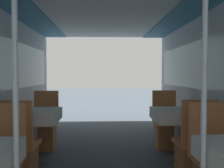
{
  "coord_description": "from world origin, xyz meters",
  "views": [
    {
      "loc": [
        -0.06,
        -1.04,
        1.23
      ],
      "look_at": [
        0.08,
        2.62,
        1.08
      ],
      "focal_mm": 40.0,
      "sensor_mm": 36.0,
      "label": 1
    }
  ],
  "objects_px": {
    "dining_table_right_1": "(178,117)",
    "dining_table_left_1": "(34,118)",
    "support_pole_left_0": "(16,102)",
    "chair_right_far_1": "(166,130)",
    "chair_right_near_1": "(194,155)",
    "chair_left_far_1": "(45,131)",
    "support_pole_right_0": "(204,101)",
    "chair_left_near_1": "(19,157)"
  },
  "relations": [
    {
      "from": "dining_table_right_1",
      "to": "dining_table_left_1",
      "type": "bearing_deg",
      "value": 180.0
    },
    {
      "from": "support_pole_left_0",
      "to": "dining_table_left_1",
      "type": "relative_size",
      "value": 2.86
    },
    {
      "from": "support_pole_left_0",
      "to": "chair_right_far_1",
      "type": "xyz_separation_m",
      "value": [
        1.63,
        2.42,
        -0.75
      ]
    },
    {
      "from": "dining_table_left_1",
      "to": "dining_table_right_1",
      "type": "height_order",
      "value": "same"
    },
    {
      "from": "dining_table_left_1",
      "to": "dining_table_right_1",
      "type": "relative_size",
      "value": 1.0
    },
    {
      "from": "chair_right_near_1",
      "to": "support_pole_left_0",
      "type": "bearing_deg",
      "value": -144.38
    },
    {
      "from": "chair_left_far_1",
      "to": "chair_right_near_1",
      "type": "relative_size",
      "value": 1.0
    },
    {
      "from": "chair_right_near_1",
      "to": "dining_table_left_1",
      "type": "bearing_deg",
      "value": 162.64
    },
    {
      "from": "support_pole_right_0",
      "to": "chair_right_near_1",
      "type": "relative_size",
      "value": 2.21
    },
    {
      "from": "chair_left_near_1",
      "to": "chair_right_near_1",
      "type": "bearing_deg",
      "value": 0.0
    },
    {
      "from": "chair_left_near_1",
      "to": "support_pole_right_0",
      "type": "bearing_deg",
      "value": -35.62
    },
    {
      "from": "chair_left_far_1",
      "to": "support_pole_right_0",
      "type": "bearing_deg",
      "value": 123.94
    },
    {
      "from": "dining_table_right_1",
      "to": "chair_right_near_1",
      "type": "height_order",
      "value": "chair_right_near_1"
    },
    {
      "from": "support_pole_left_0",
      "to": "chair_left_near_1",
      "type": "height_order",
      "value": "support_pole_left_0"
    },
    {
      "from": "support_pole_right_0",
      "to": "chair_right_far_1",
      "type": "bearing_deg",
      "value": 81.16
    },
    {
      "from": "chair_left_far_1",
      "to": "dining_table_right_1",
      "type": "relative_size",
      "value": 1.3
    },
    {
      "from": "dining_table_right_1",
      "to": "support_pole_right_0",
      "type": "bearing_deg",
      "value": -101.85
    },
    {
      "from": "chair_right_far_1",
      "to": "dining_table_left_1",
      "type": "bearing_deg",
      "value": 17.36
    },
    {
      "from": "support_pole_right_0",
      "to": "dining_table_right_1",
      "type": "bearing_deg",
      "value": 78.15
    },
    {
      "from": "support_pole_left_0",
      "to": "chair_left_far_1",
      "type": "distance_m",
      "value": 2.57
    },
    {
      "from": "support_pole_left_0",
      "to": "dining_table_left_1",
      "type": "bearing_deg",
      "value": 101.85
    },
    {
      "from": "support_pole_left_0",
      "to": "dining_table_left_1",
      "type": "height_order",
      "value": "support_pole_left_0"
    },
    {
      "from": "support_pole_left_0",
      "to": "support_pole_right_0",
      "type": "bearing_deg",
      "value": 0.0
    },
    {
      "from": "chair_right_far_1",
      "to": "dining_table_right_1",
      "type": "bearing_deg",
      "value": 90.0
    },
    {
      "from": "chair_left_near_1",
      "to": "chair_left_far_1",
      "type": "xyz_separation_m",
      "value": [
        0.0,
        1.26,
        0.0
      ]
    },
    {
      "from": "chair_left_near_1",
      "to": "chair_right_near_1",
      "type": "height_order",
      "value": "same"
    },
    {
      "from": "dining_table_left_1",
      "to": "dining_table_right_1",
      "type": "bearing_deg",
      "value": 0.0
    },
    {
      "from": "dining_table_left_1",
      "to": "chair_left_near_1",
      "type": "height_order",
      "value": "chair_left_near_1"
    },
    {
      "from": "support_pole_left_0",
      "to": "chair_left_near_1",
      "type": "relative_size",
      "value": 2.21
    },
    {
      "from": "support_pole_right_0",
      "to": "dining_table_left_1",
      "type": "bearing_deg",
      "value": 132.24
    },
    {
      "from": "dining_table_left_1",
      "to": "support_pole_right_0",
      "type": "relative_size",
      "value": 0.35
    },
    {
      "from": "chair_left_near_1",
      "to": "chair_right_far_1",
      "type": "relative_size",
      "value": 1.0
    },
    {
      "from": "chair_left_near_1",
      "to": "chair_right_far_1",
      "type": "xyz_separation_m",
      "value": [
        2.01,
        1.26,
        0.0
      ]
    },
    {
      "from": "chair_left_near_1",
      "to": "dining_table_right_1",
      "type": "distance_m",
      "value": 2.13
    },
    {
      "from": "support_pole_left_0",
      "to": "dining_table_left_1",
      "type": "distance_m",
      "value": 1.88
    },
    {
      "from": "chair_left_near_1",
      "to": "chair_right_near_1",
      "type": "relative_size",
      "value": 1.0
    },
    {
      "from": "support_pole_right_0",
      "to": "dining_table_right_1",
      "type": "distance_m",
      "value": 1.88
    },
    {
      "from": "chair_left_far_1",
      "to": "dining_table_right_1",
      "type": "bearing_deg",
      "value": 162.64
    },
    {
      "from": "support_pole_right_0",
      "to": "chair_right_near_1",
      "type": "distance_m",
      "value": 1.44
    },
    {
      "from": "chair_left_near_1",
      "to": "support_pole_right_0",
      "type": "xyz_separation_m",
      "value": [
        1.63,
        -1.17,
        0.75
      ]
    },
    {
      "from": "dining_table_left_1",
      "to": "chair_right_far_1",
      "type": "distance_m",
      "value": 2.13
    },
    {
      "from": "dining_table_left_1",
      "to": "chair_right_near_1",
      "type": "bearing_deg",
      "value": -17.36
    }
  ]
}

